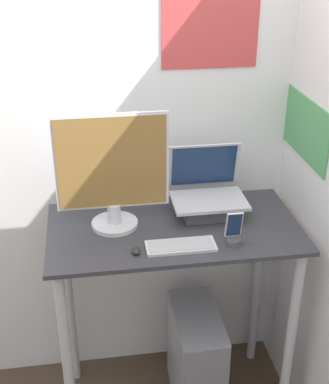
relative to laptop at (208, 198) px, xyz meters
The scene contains 8 objects.
wall_back 0.36m from the laptop, 122.27° to the left, with size 6.00×0.06×2.60m.
desk 0.38m from the laptop, 149.31° to the right, with size 1.15×0.61×1.10m.
laptop is the anchor object (origin of this frame).
monitor 0.48m from the laptop, behind, with size 0.50×0.21×0.53m.
keyboard 0.34m from the laptop, 121.69° to the right, with size 0.30×0.11×0.02m.
mouse 0.48m from the laptop, 141.25° to the right, with size 0.04×0.06×0.03m.
cell_phone 0.29m from the laptop, 80.00° to the right, with size 0.07×0.06×0.15m.
computer_tower 0.90m from the laptop, 115.73° to the right, with size 0.23×0.46×0.57m.
Camera 1 is at (-0.36, -1.77, 2.34)m, focal length 50.00 mm.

